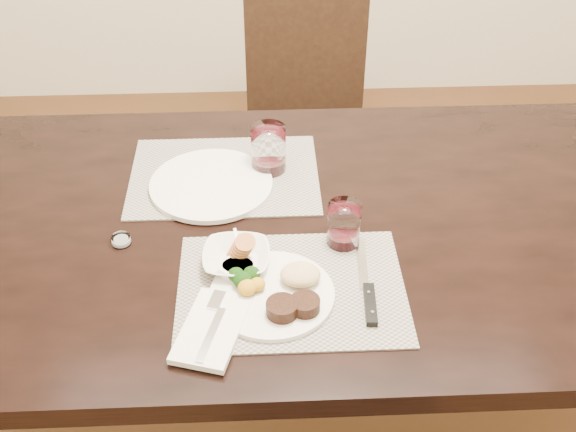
{
  "coord_description": "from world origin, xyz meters",
  "views": [
    {
      "loc": [
        -0.17,
        -1.28,
        1.77
      ],
      "look_at": [
        -0.11,
        -0.07,
        0.82
      ],
      "focal_mm": 45.0,
      "sensor_mm": 36.0,
      "label": 1
    }
  ],
  "objects_px": {
    "cracker_bowl": "(236,258)",
    "wine_glass_near": "(344,226)",
    "chair_far": "(307,109)",
    "far_plate": "(211,185)",
    "dinner_plate": "(278,292)",
    "steak_knife": "(368,294)"
  },
  "relations": [
    {
      "from": "chair_far",
      "to": "cracker_bowl",
      "type": "relative_size",
      "value": 6.13
    },
    {
      "from": "steak_knife",
      "to": "cracker_bowl",
      "type": "relative_size",
      "value": 1.75
    },
    {
      "from": "dinner_plate",
      "to": "far_plate",
      "type": "xyz_separation_m",
      "value": [
        -0.15,
        0.38,
        -0.01
      ]
    },
    {
      "from": "wine_glass_near",
      "to": "chair_far",
      "type": "bearing_deg",
      "value": 90.43
    },
    {
      "from": "steak_knife",
      "to": "cracker_bowl",
      "type": "distance_m",
      "value": 0.28
    },
    {
      "from": "dinner_plate",
      "to": "wine_glass_near",
      "type": "relative_size",
      "value": 2.53
    },
    {
      "from": "dinner_plate",
      "to": "far_plate",
      "type": "height_order",
      "value": "dinner_plate"
    },
    {
      "from": "chair_far",
      "to": "far_plate",
      "type": "xyz_separation_m",
      "value": [
        -0.29,
        -0.8,
        0.26
      ]
    },
    {
      "from": "steak_knife",
      "to": "cracker_bowl",
      "type": "height_order",
      "value": "cracker_bowl"
    },
    {
      "from": "cracker_bowl",
      "to": "wine_glass_near",
      "type": "relative_size",
      "value": 1.49
    },
    {
      "from": "far_plate",
      "to": "dinner_plate",
      "type": "bearing_deg",
      "value": -68.87
    },
    {
      "from": "dinner_plate",
      "to": "steak_knife",
      "type": "relative_size",
      "value": 0.97
    },
    {
      "from": "chair_far",
      "to": "dinner_plate",
      "type": "relative_size",
      "value": 3.6
    },
    {
      "from": "dinner_plate",
      "to": "far_plate",
      "type": "relative_size",
      "value": 0.85
    },
    {
      "from": "chair_far",
      "to": "dinner_plate",
      "type": "height_order",
      "value": "chair_far"
    },
    {
      "from": "steak_knife",
      "to": "far_plate",
      "type": "xyz_separation_m",
      "value": [
        -0.33,
        0.39,
        0.0
      ]
    },
    {
      "from": "wine_glass_near",
      "to": "far_plate",
      "type": "relative_size",
      "value": 0.33
    },
    {
      "from": "dinner_plate",
      "to": "steak_knife",
      "type": "bearing_deg",
      "value": -26.48
    },
    {
      "from": "dinner_plate",
      "to": "steak_knife",
      "type": "height_order",
      "value": "dinner_plate"
    },
    {
      "from": "wine_glass_near",
      "to": "far_plate",
      "type": "distance_m",
      "value": 0.37
    },
    {
      "from": "chair_far",
      "to": "steak_knife",
      "type": "xyz_separation_m",
      "value": [
        0.04,
        -1.19,
        0.26
      ]
    },
    {
      "from": "chair_far",
      "to": "cracker_bowl",
      "type": "bearing_deg",
      "value": -101.64
    }
  ]
}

